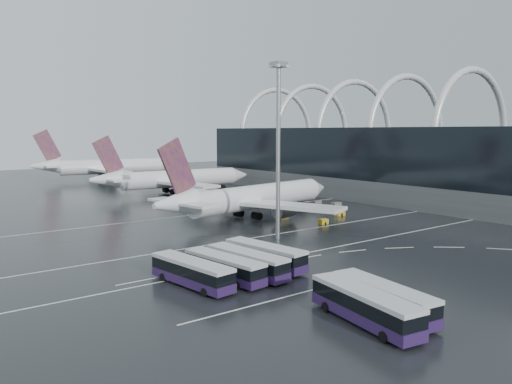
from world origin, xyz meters
TOP-DOWN VIEW (x-y plane):
  - ground at (0.00, 0.00)m, footprint 420.00×420.00m
  - terminal at (61.56, 19.84)m, footprint 42.00×160.00m
  - lane_marking_near at (0.00, -2.00)m, footprint 120.00×0.25m
  - lane_marking_mid at (0.00, 12.00)m, footprint 120.00×0.25m
  - lane_marking_far at (0.00, 40.00)m, footprint 120.00×0.25m
  - bus_bay_line_south at (-24.00, -16.00)m, footprint 28.00×0.25m
  - bus_bay_line_north at (-24.00, 0.00)m, footprint 28.00×0.25m
  - airliner_main at (3.75, 28.29)m, footprint 52.63×45.57m
  - airliner_gate_b at (10.21, 77.01)m, footprint 51.40×46.18m
  - airliner_gate_c at (10.27, 133.69)m, footprint 55.31×50.42m
  - bus_row_near_a at (-30.50, -5.86)m, footprint 4.67×13.53m
  - bus_row_near_b at (-25.93, -6.22)m, footprint 4.56×13.14m
  - bus_row_near_c at (-22.35, -6.21)m, footprint 4.50×13.51m
  - bus_row_near_d at (-18.14, -4.76)m, footprint 4.77×13.61m
  - bus_row_far_b at (-22.85, -26.75)m, footprint 5.18×14.07m
  - bus_row_far_c at (-19.31, -26.30)m, footprint 4.68×13.33m
  - floodlight_mast at (-4.79, 8.60)m, footprint 2.35×2.35m
  - gse_cart_belly_a at (22.21, 19.22)m, footprint 2.33×1.38m
  - gse_cart_belly_b at (28.70, 33.45)m, footprint 2.32×1.37m
  - gse_cart_belly_c at (11.81, 13.91)m, footprint 1.94×1.15m
  - gse_cart_belly_d at (30.20, 27.95)m, footprint 2.39×1.41m
  - gse_cart_belly_e at (12.93, 28.05)m, footprint 2.25×1.33m

SIDE VIEW (x-z plane):
  - ground at x=0.00m, z-range 0.00..0.00m
  - lane_marking_near at x=0.00m, z-range 0.00..0.01m
  - lane_marking_mid at x=0.00m, z-range 0.00..0.01m
  - lane_marking_far at x=0.00m, z-range 0.00..0.01m
  - bus_bay_line_south at x=-24.00m, z-range 0.00..0.01m
  - bus_bay_line_north at x=-24.00m, z-range 0.00..0.01m
  - gse_cart_belly_c at x=11.81m, z-range 0.00..1.06m
  - gse_cart_belly_e at x=12.93m, z-range 0.00..1.23m
  - gse_cart_belly_b at x=28.70m, z-range 0.00..1.27m
  - gse_cart_belly_a at x=22.21m, z-range 0.00..1.27m
  - gse_cart_belly_d at x=30.20m, z-range 0.00..1.30m
  - bus_row_near_b at x=-25.93m, z-range 0.16..3.33m
  - bus_row_far_c at x=-19.31m, z-range 0.16..3.37m
  - bus_row_near_a at x=-30.50m, z-range 0.16..3.43m
  - bus_row_near_c at x=-22.35m, z-range 0.16..3.43m
  - bus_row_near_d at x=-18.14m, z-range 0.16..3.44m
  - bus_row_far_b at x=-22.85m, z-range 0.17..3.56m
  - airliner_gate_b at x=10.21m, z-range -4.46..13.39m
  - airliner_main at x=3.75m, z-range -4.46..13.41m
  - airliner_gate_c at x=10.27m, z-range -4.93..14.79m
  - terminal at x=61.56m, z-range -6.58..28.32m
  - floodlight_mast at x=-4.79m, z-range 3.96..34.67m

